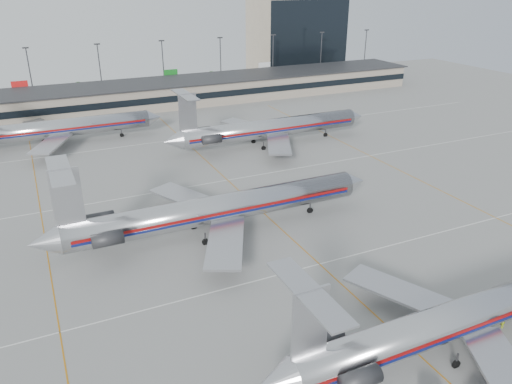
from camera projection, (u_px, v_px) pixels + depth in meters
ground at (369, 310)px, 52.62m from camera, size 260.00×260.00×0.00m
apron_markings at (319, 264)px, 60.92m from camera, size 160.00×0.15×0.02m
terminal at (146, 95)px, 132.75m from camera, size 162.00×17.00×6.25m
light_mast_row at (132, 66)px, 142.23m from camera, size 163.60×0.40×15.28m
distant_building at (295, 36)px, 177.97m from camera, size 30.00×20.00×25.00m
jet_foreground at (458, 318)px, 46.18m from camera, size 43.12×25.39×11.29m
jet_second_row at (213, 209)px, 66.76m from camera, size 47.60×28.03×12.46m
jet_third_row at (267, 128)px, 102.12m from camera, size 45.43×27.94×12.42m
jet_back_row at (52, 129)px, 102.17m from camera, size 44.06×27.10×12.05m
belt_loader at (494, 313)px, 51.25m from camera, size 4.10×2.21×2.10m
ramp_worker_near at (504, 320)px, 49.69m from camera, size 0.77×0.68×1.78m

